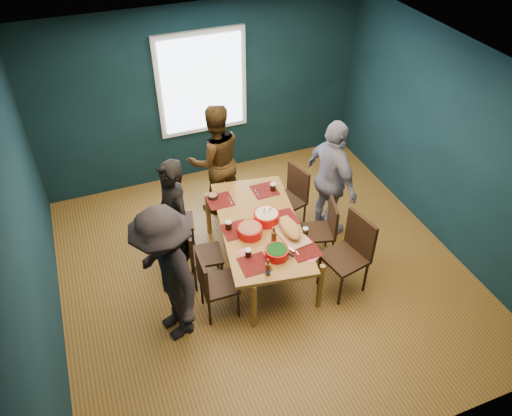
{
  "coord_description": "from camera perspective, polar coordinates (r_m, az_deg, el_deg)",
  "views": [
    {
      "loc": [
        -1.73,
        -4.16,
        4.71
      ],
      "look_at": [
        -0.06,
        0.14,
        0.98
      ],
      "focal_mm": 35.0,
      "sensor_mm": 36.0,
      "label": 1
    }
  ],
  "objects": [
    {
      "name": "person_far_left",
      "position": [
        6.08,
        -9.34,
        -1.43
      ],
      "size": [
        0.52,
        0.67,
        1.64
      ],
      "primitive_type": "imported",
      "rotation": [
        0.0,
        0.0,
        4.94
      ],
      "color": "black",
      "rests_on": "floor"
    },
    {
      "name": "napkin_a",
      "position": [
        6.22,
        3.31,
        -0.96
      ],
      "size": [
        0.15,
        0.15,
        0.0
      ],
      "primitive_type": "cube",
      "rotation": [
        0.0,
        0.0,
        0.12
      ],
      "color": "#E8616A",
      "rests_on": "dining_table"
    },
    {
      "name": "napkin_c",
      "position": [
        5.72,
        6.25,
        -5.54
      ],
      "size": [
        0.22,
        0.22,
        0.0
      ],
      "primitive_type": "cube",
      "rotation": [
        0.0,
        0.0,
        0.46
      ],
      "color": "#E8616A",
      "rests_on": "dining_table"
    },
    {
      "name": "cutting_board",
      "position": [
        5.94,
        3.88,
        -2.43
      ],
      "size": [
        0.38,
        0.71,
        0.15
      ],
      "rotation": [
        0.0,
        0.0,
        0.13
      ],
      "color": "tan",
      "rests_on": "dining_table"
    },
    {
      "name": "cola_glass_d",
      "position": [
        6.0,
        -3.17,
        -1.95
      ],
      "size": [
        0.08,
        0.08,
        0.12
      ],
      "color": "black",
      "rests_on": "dining_table"
    },
    {
      "name": "bowl_dumpling",
      "position": [
        6.1,
        1.2,
        -1.0
      ],
      "size": [
        0.32,
        0.32,
        0.3
      ],
      "color": "#BE0C0B",
      "rests_on": "dining_table"
    },
    {
      "name": "small_bowl",
      "position": [
        6.51,
        -4.94,
        1.36
      ],
      "size": [
        0.14,
        0.14,
        0.06
      ],
      "color": "black",
      "rests_on": "dining_table"
    },
    {
      "name": "person_near_left",
      "position": [
        5.35,
        -10.15,
        -7.69
      ],
      "size": [
        0.88,
        1.24,
        1.74
      ],
      "primitive_type": "imported",
      "rotation": [
        0.0,
        0.0,
        4.93
      ],
      "color": "black",
      "rests_on": "floor"
    },
    {
      "name": "bowl_salad",
      "position": [
        5.91,
        -0.7,
        -2.62
      ],
      "size": [
        0.3,
        0.3,
        0.12
      ],
      "color": "#BE0C0B",
      "rests_on": "dining_table"
    },
    {
      "name": "dining_table",
      "position": [
        6.15,
        0.45,
        -2.35
      ],
      "size": [
        1.24,
        2.02,
        0.72
      ],
      "rotation": [
        0.0,
        0.0,
        -0.16
      ],
      "color": "olive",
      "rests_on": "floor"
    },
    {
      "name": "bowl_herbs",
      "position": [
        5.65,
        2.4,
        -5.09
      ],
      "size": [
        0.27,
        0.27,
        0.12
      ],
      "color": "#BE0C0B",
      "rests_on": "dining_table"
    },
    {
      "name": "beer_bottle_b",
      "position": [
        5.78,
        2.05,
        -3.37
      ],
      "size": [
        0.06,
        0.06,
        0.25
      ],
      "color": "#4D2C0D",
      "rests_on": "dining_table"
    },
    {
      "name": "chair_right_far",
      "position": [
        6.88,
        4.14,
        1.62
      ],
      "size": [
        0.52,
        0.52,
        0.94
      ],
      "rotation": [
        0.0,
        0.0,
        0.27
      ],
      "color": "black",
      "rests_on": "floor"
    },
    {
      "name": "person_right",
      "position": [
        6.66,
        8.65,
        3.17
      ],
      "size": [
        0.54,
        1.05,
        1.72
      ],
      "primitive_type": "imported",
      "rotation": [
        0.0,
        0.0,
        1.69
      ],
      "color": "silver",
      "rests_on": "floor"
    },
    {
      "name": "beer_bottle_a",
      "position": [
        5.44,
        1.37,
        -6.98
      ],
      "size": [
        0.06,
        0.06,
        0.22
      ],
      "color": "#4D2C0D",
      "rests_on": "dining_table"
    },
    {
      "name": "chair_right_mid",
      "position": [
        6.47,
        7.88,
        -2.12
      ],
      "size": [
        0.47,
        0.47,
        0.85
      ],
      "rotation": [
        0.0,
        0.0,
        -0.26
      ],
      "color": "black",
      "rests_on": "floor"
    },
    {
      "name": "cola_glass_b",
      "position": [
        5.96,
        5.67,
        -2.62
      ],
      "size": [
        0.07,
        0.07,
        0.1
      ],
      "color": "black",
      "rests_on": "dining_table"
    },
    {
      "name": "chair_left_mid",
      "position": [
        6.1,
        -6.59,
        -4.93
      ],
      "size": [
        0.44,
        0.44,
        0.86
      ],
      "rotation": [
        0.0,
        0.0,
        -0.13
      ],
      "color": "black",
      "rests_on": "floor"
    },
    {
      "name": "chair_left_far",
      "position": [
        6.65,
        -9.51,
        -1.12
      ],
      "size": [
        0.44,
        0.44,
        0.83
      ],
      "rotation": [
        0.0,
        0.0,
        -0.19
      ],
      "color": "black",
      "rests_on": "floor"
    },
    {
      "name": "napkin_b",
      "position": [
        5.73,
        -1.38,
        -5.15
      ],
      "size": [
        0.15,
        0.15,
        0.0
      ],
      "primitive_type": "cube",
      "rotation": [
        0.0,
        0.0,
        0.25
      ],
      "color": "#E8616A",
      "rests_on": "dining_table"
    },
    {
      "name": "cola_glass_c",
      "position": [
        6.6,
        1.96,
        2.44
      ],
      "size": [
        0.08,
        0.08,
        0.11
      ],
      "color": "black",
      "rests_on": "dining_table"
    },
    {
      "name": "person_back",
      "position": [
        7.05,
        -4.65,
        5.48
      ],
      "size": [
        0.81,
        0.64,
        1.67
      ],
      "primitive_type": "imported",
      "rotation": [
        0.0,
        0.0,
        3.15
      ],
      "color": "black",
      "rests_on": "floor"
    },
    {
      "name": "chair_right_near",
      "position": [
        6.06,
        10.88,
        -4.61
      ],
      "size": [
        0.55,
        0.55,
        1.03
      ],
      "rotation": [
        0.0,
        0.0,
        0.21
      ],
      "color": "black",
      "rests_on": "floor"
    },
    {
      "name": "room",
      "position": [
        5.81,
        0.07,
        3.87
      ],
      "size": [
        5.01,
        5.01,
        2.71
      ],
      "color": "olive",
      "rests_on": "ground"
    },
    {
      "name": "chair_left_near",
      "position": [
        5.72,
        -5.12,
        -8.39
      ],
      "size": [
        0.41,
        0.41,
        0.89
      ],
      "rotation": [
        0.0,
        0.0,
        -0.02
      ],
      "color": "black",
      "rests_on": "floor"
    },
    {
      "name": "cola_glass_a",
      "position": [
        5.65,
        -0.9,
        -5.14
      ],
      "size": [
        0.07,
        0.07,
        0.1
      ],
      "color": "black",
      "rests_on": "dining_table"
    }
  ]
}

